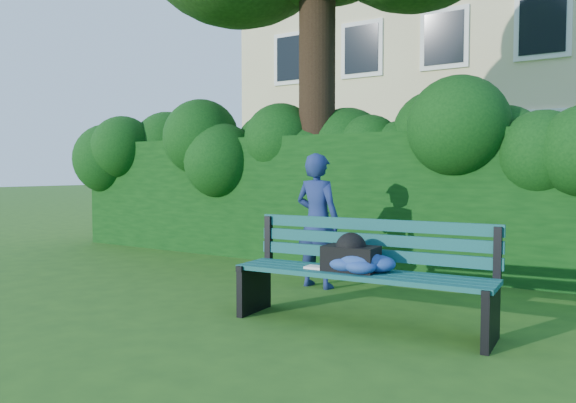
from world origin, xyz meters
The scene contains 5 objects.
ground centered at (0.00, 0.00, 0.00)m, with size 80.00×80.00×0.00m, color #275118.
apartment_building centered at (0.00, 13.99, 6.00)m, with size 16.00×8.08×12.00m.
hedge centered at (0.00, 2.20, 0.90)m, with size 10.00×1.00×1.80m.
park_bench centered at (1.53, -0.62, 0.50)m, with size 2.22×0.71×0.89m.
man_reading centered at (0.43, 0.54, 0.75)m, with size 0.55×0.36×1.50m, color navy.
Camera 1 is at (3.59, -4.87, 1.31)m, focal length 35.00 mm.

